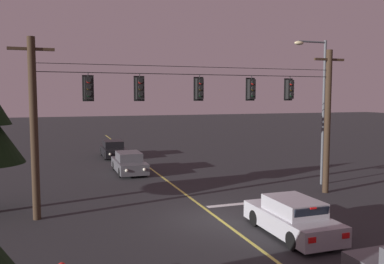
{
  "coord_description": "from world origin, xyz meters",
  "views": [
    {
      "loc": [
        -6.45,
        -15.22,
        5.14
      ],
      "look_at": [
        0.0,
        3.45,
        3.37
      ],
      "focal_mm": 37.67,
      "sensor_mm": 36.0,
      "label": 1
    }
  ],
  "objects": [
    {
      "name": "street_lamp_corner",
      "position": [
        7.97,
        4.2,
        4.96
      ],
      "size": [
        2.11,
        0.3,
        8.29
      ],
      "color": "#4C4F54",
      "rests_on": "ground"
    },
    {
      "name": "traffic_light_centre",
      "position": [
        0.02,
        2.43,
        5.48
      ],
      "size": [
        0.48,
        0.41,
        1.22
      ],
      "color": "black"
    },
    {
      "name": "traffic_light_rightmost",
      "position": [
        4.88,
        2.43,
        5.48
      ],
      "size": [
        0.48,
        0.41,
        1.22
      ],
      "color": "black"
    },
    {
      "name": "car_oncoming_lead",
      "position": [
        -1.71,
        11.4,
        0.65
      ],
      "size": [
        1.8,
        4.42,
        1.39
      ],
      "color": "#4C4C51",
      "rests_on": "ground"
    },
    {
      "name": "stop_bar_paint",
      "position": [
        1.9,
        1.85,
        0.0
      ],
      "size": [
        3.4,
        0.36,
        0.01
      ],
      "primitive_type": "cube",
      "color": "silver",
      "rests_on": "ground"
    },
    {
      "name": "traffic_light_leftmost",
      "position": [
        -5.01,
        2.43,
        5.48
      ],
      "size": [
        0.48,
        0.41,
        1.22
      ],
      "color": "black"
    },
    {
      "name": "car_waiting_near_lane",
      "position": [
        1.81,
        -2.68,
        0.65
      ],
      "size": [
        1.8,
        4.33,
        1.39
      ],
      "color": "#A5A5AD",
      "rests_on": "ground"
    },
    {
      "name": "signal_span_assembly",
      "position": [
        -0.0,
        2.45,
        3.91
      ],
      "size": [
        16.23,
        0.32,
        7.54
      ],
      "color": "#38281C",
      "rests_on": "ground"
    },
    {
      "name": "traffic_light_left_inner",
      "position": [
        -2.79,
        2.43,
        5.48
      ],
      "size": [
        0.48,
        0.41,
        1.22
      ],
      "color": "black"
    },
    {
      "name": "car_oncoming_trailing",
      "position": [
        -1.73,
        18.83,
        0.65
      ],
      "size": [
        1.8,
        4.42,
        1.39
      ],
      "color": "black",
      "rests_on": "ground"
    },
    {
      "name": "traffic_light_right_inner",
      "position": [
        2.72,
        2.43,
        5.48
      ],
      "size": [
        0.48,
        0.41,
        1.22
      ],
      "color": "black"
    },
    {
      "name": "ground_plane",
      "position": [
        0.0,
        0.0,
        0.0
      ],
      "size": [
        180.0,
        180.0,
        0.0
      ],
      "primitive_type": "plane",
      "color": "#28282B"
    },
    {
      "name": "lane_centre_stripe",
      "position": [
        0.0,
        8.45,
        0.0
      ],
      "size": [
        0.14,
        60.0,
        0.01
      ],
      "primitive_type": "cube",
      "color": "#D1C64C",
      "rests_on": "ground"
    }
  ]
}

